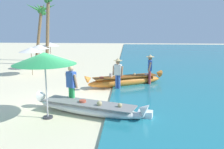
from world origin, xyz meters
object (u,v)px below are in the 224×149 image
(boat_orange_midground, at_px, (125,81))
(person_vendor_assistant, at_px, (150,68))
(cooler_box, at_px, (145,115))
(palm_tree_leaning_seaward, at_px, (48,6))
(patio_umbrella_large, at_px, (45,59))
(person_vendor_hatted, at_px, (118,72))
(palm_tree_tall_inland, at_px, (41,14))
(boat_white_foreground, at_px, (89,108))
(person_tourist_customer, at_px, (71,85))

(boat_orange_midground, height_order, person_vendor_assistant, person_vendor_assistant)
(boat_orange_midground, xyz_separation_m, cooler_box, (0.75, -4.78, -0.15))
(palm_tree_leaning_seaward, bearing_deg, cooler_box, -58.62)
(patio_umbrella_large, height_order, palm_tree_leaning_seaward, palm_tree_leaning_seaward)
(patio_umbrella_large, relative_size, palm_tree_leaning_seaward, 0.37)
(palm_tree_leaning_seaward, bearing_deg, person_vendor_hatted, -52.67)
(cooler_box, bearing_deg, boat_orange_midground, 112.22)
(boat_orange_midground, distance_m, patio_umbrella_large, 5.87)
(person_vendor_hatted, distance_m, palm_tree_leaning_seaward, 11.05)
(palm_tree_tall_inland, bearing_deg, boat_white_foreground, -64.08)
(boat_orange_midground, height_order, palm_tree_leaning_seaward, palm_tree_leaning_seaward)
(person_vendor_hatted, distance_m, patio_umbrella_large, 4.79)
(palm_tree_tall_inland, bearing_deg, cooler_box, -58.33)
(person_tourist_customer, distance_m, person_vendor_assistant, 5.34)
(boat_orange_midground, relative_size, person_vendor_hatted, 2.58)
(cooler_box, bearing_deg, palm_tree_leaning_seaward, 134.62)
(palm_tree_tall_inland, bearing_deg, person_tourist_customer, -65.74)
(person_vendor_hatted, xyz_separation_m, patio_umbrella_large, (-2.36, -3.99, 1.19))
(person_tourist_customer, bearing_deg, cooler_box, -19.34)
(person_tourist_customer, bearing_deg, person_vendor_assistant, 49.54)
(person_vendor_assistant, bearing_deg, cooler_box, -96.72)
(patio_umbrella_large, bearing_deg, palm_tree_leaning_seaward, 107.65)
(person_vendor_hatted, xyz_separation_m, person_tourist_customer, (-1.73, -2.92, 0.01))
(person_vendor_assistant, height_order, palm_tree_tall_inland, palm_tree_tall_inland)
(patio_umbrella_large, relative_size, palm_tree_tall_inland, 0.43)
(boat_orange_midground, relative_size, person_vendor_assistant, 2.49)
(person_vendor_hatted, relative_size, palm_tree_tall_inland, 0.30)
(person_vendor_hatted, distance_m, person_tourist_customer, 3.39)
(patio_umbrella_large, bearing_deg, boat_white_foreground, 18.03)
(boat_white_foreground, bearing_deg, palm_tree_tall_inland, 115.92)
(person_vendor_assistant, relative_size, palm_tree_tall_inland, 0.32)
(palm_tree_leaning_seaward, height_order, cooler_box, palm_tree_leaning_seaward)
(palm_tree_tall_inland, bearing_deg, patio_umbrella_large, -69.51)
(boat_orange_midground, relative_size, cooler_box, 8.66)
(boat_orange_midground, xyz_separation_m, person_vendor_hatted, (-0.39, -0.86, 0.66))
(person_vendor_hatted, height_order, person_vendor_assistant, person_vendor_assistant)
(person_vendor_assistant, height_order, cooler_box, person_vendor_assistant)
(person_vendor_hatted, xyz_separation_m, palm_tree_leaning_seaward, (-6.23, 8.17, 4.06))
(patio_umbrella_large, bearing_deg, boat_orange_midground, 60.41)
(boat_orange_midground, distance_m, person_vendor_assistant, 1.55)
(person_vendor_assistant, relative_size, cooler_box, 3.48)
(boat_white_foreground, xyz_separation_m, boat_orange_midground, (1.34, 4.39, 0.06))
(person_vendor_hatted, height_order, cooler_box, person_vendor_hatted)
(palm_tree_tall_inland, relative_size, cooler_box, 11.02)
(patio_umbrella_large, relative_size, cooler_box, 4.71)
(person_vendor_hatted, distance_m, palm_tree_tall_inland, 13.62)
(person_tourist_customer, relative_size, palm_tree_leaning_seaward, 0.27)
(boat_orange_midground, distance_m, cooler_box, 4.84)
(cooler_box, bearing_deg, person_vendor_hatted, 119.49)
(palm_tree_tall_inland, bearing_deg, person_vendor_hatted, -53.59)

